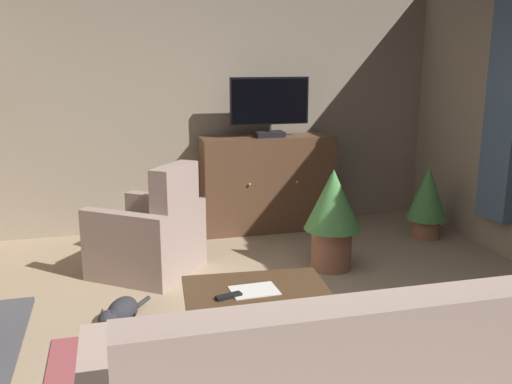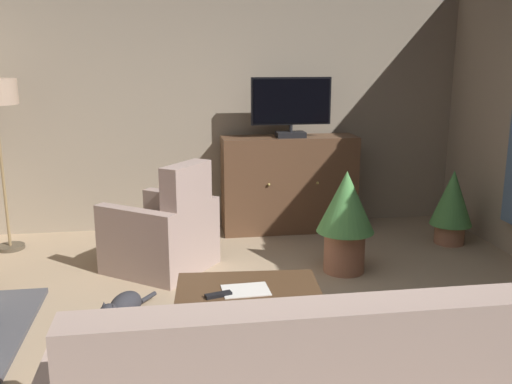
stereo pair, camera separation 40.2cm
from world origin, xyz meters
name	(u,v)px [view 2 (the right image)]	position (x,y,z in m)	size (l,w,h in m)	color
ground_plane	(276,346)	(0.00, 0.00, -0.02)	(5.94, 6.39, 0.04)	tan
wall_back	(229,106)	(0.00, 2.95, 1.39)	(5.94, 0.10, 2.79)	gray
rug_central	(238,377)	(-0.31, -0.38, 0.01)	(2.48, 1.62, 0.01)	#9E474C
tv_cabinet	(289,186)	(0.63, 2.60, 0.52)	(1.51, 0.46, 1.08)	#402A1C
television	(291,106)	(0.63, 2.54, 1.43)	(0.88, 0.20, 0.65)	black
coffee_table	(248,296)	(-0.21, -0.11, 0.42)	(0.98, 0.65, 0.48)	#4C331E
tv_remote	(218,295)	(-0.41, -0.21, 0.49)	(0.17, 0.05, 0.02)	black
folded_newspaper	(246,290)	(-0.23, -0.15, 0.48)	(0.30, 0.22, 0.01)	silver
armchair_by_fireplace	(164,235)	(-0.77, 1.57, 0.33)	(1.14, 1.14, 1.03)	#A3897F
potted_plant_leafy_by_curtain	(452,203)	(2.24, 1.87, 0.44)	(0.44, 0.44, 0.80)	#99664C
potted_plant_tall_palm_by_window	(346,215)	(0.88, 1.26, 0.55)	(0.53, 0.53, 0.95)	#99664C
cat	(123,307)	(-1.08, 0.54, 0.11)	(0.40, 0.59, 0.22)	#2D2D33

